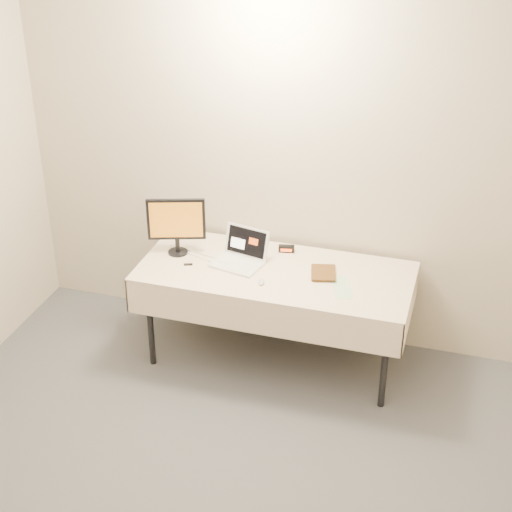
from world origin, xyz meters
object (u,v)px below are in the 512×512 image
(table, at_px, (275,278))
(book, at_px, (312,260))
(laptop, at_px, (241,255))
(monitor, at_px, (176,222))

(table, bearing_deg, book, 5.60)
(laptop, bearing_deg, monitor, -167.50)
(table, xyz_separation_m, book, (0.24, 0.02, 0.17))
(monitor, bearing_deg, book, -19.42)
(book, bearing_deg, laptop, 164.42)
(monitor, xyz_separation_m, book, (0.97, -0.02, -0.13))
(table, height_order, monitor, monitor)
(table, bearing_deg, monitor, 176.48)
(table, distance_m, laptop, 0.29)
(table, height_order, book, book)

